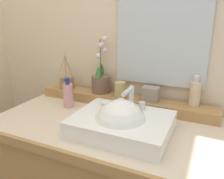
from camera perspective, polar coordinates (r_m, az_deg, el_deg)
name	(u,v)px	position (r m, az deg, el deg)	size (l,w,h in m)	color
wall_back	(136,17)	(1.43, 5.93, 17.49)	(2.80, 0.20, 2.72)	beige
back_ledge	(123,101)	(1.35, 2.74, -2.87)	(1.06, 0.13, 0.06)	#A47A47
sink_basin	(121,125)	(1.04, 2.29, -8.74)	(0.43, 0.34, 0.27)	white
soap_bar	(107,103)	(1.15, -1.23, -3.40)	(0.07, 0.04, 0.02)	beige
potted_plant	(101,80)	(1.40, -2.78, 2.43)	(0.11, 0.13, 0.34)	brown
soap_dispenser	(195,93)	(1.26, 20.04, -0.89)	(0.06, 0.06, 0.17)	#D5B38F
tumbler_cup	(120,90)	(1.31, 2.01, -0.11)	(0.06, 0.06, 0.09)	tan
reed_diffuser	(67,83)	(1.50, -11.16, 1.72)	(0.08, 0.11, 0.24)	#93704A
trinket_box	(151,94)	(1.28, 9.63, -1.11)	(0.09, 0.07, 0.08)	gray
lotion_bottle	(68,95)	(1.34, -10.90, -1.32)	(0.06, 0.06, 0.18)	#CE9199
mirror	(161,32)	(1.28, 12.24, 13.80)	(0.50, 0.02, 0.58)	silver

